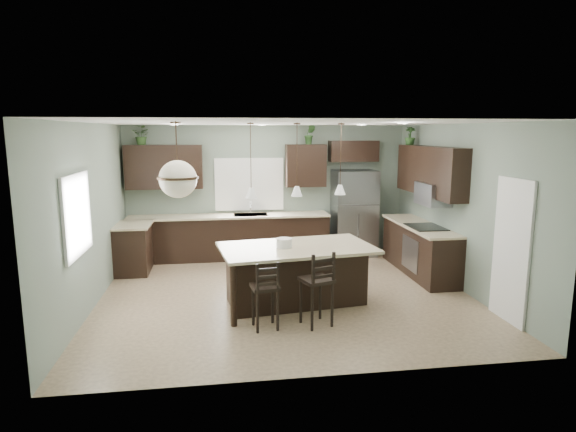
{
  "coord_description": "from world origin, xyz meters",
  "views": [
    {
      "loc": [
        -1.06,
        -7.57,
        2.67
      ],
      "look_at": [
        0.1,
        0.4,
        1.25
      ],
      "focal_mm": 30.0,
      "sensor_mm": 36.0,
      "label": 1
    }
  ],
  "objects_px": {
    "refrigerator": "(354,213)",
    "bar_stool_left": "(265,295)",
    "kitchen_island": "(297,275)",
    "bar_stool_center": "(316,288)",
    "serving_dish": "(284,243)",
    "plant_back_left": "(142,135)"
  },
  "relations": [
    {
      "from": "refrigerator",
      "to": "bar_stool_left",
      "type": "height_order",
      "value": "refrigerator"
    },
    {
      "from": "refrigerator",
      "to": "bar_stool_left",
      "type": "xyz_separation_m",
      "value": [
        -2.31,
        -3.75,
        -0.44
      ]
    },
    {
      "from": "refrigerator",
      "to": "kitchen_island",
      "type": "xyz_separation_m",
      "value": [
        -1.73,
        -2.87,
        -0.46
      ]
    },
    {
      "from": "bar_stool_left",
      "to": "bar_stool_center",
      "type": "bearing_deg",
      "value": -7.31
    },
    {
      "from": "refrigerator",
      "to": "serving_dish",
      "type": "relative_size",
      "value": 7.71
    },
    {
      "from": "serving_dish",
      "to": "plant_back_left",
      "type": "xyz_separation_m",
      "value": [
        -2.47,
        3.05,
        1.6
      ]
    },
    {
      "from": "refrigerator",
      "to": "bar_stool_center",
      "type": "bearing_deg",
      "value": -113.12
    },
    {
      "from": "kitchen_island",
      "to": "plant_back_left",
      "type": "bearing_deg",
      "value": 123.63
    },
    {
      "from": "serving_dish",
      "to": "plant_back_left",
      "type": "relative_size",
      "value": 0.62
    },
    {
      "from": "serving_dish",
      "to": "bar_stool_center",
      "type": "height_order",
      "value": "bar_stool_center"
    },
    {
      "from": "refrigerator",
      "to": "bar_stool_center",
      "type": "height_order",
      "value": "refrigerator"
    },
    {
      "from": "kitchen_island",
      "to": "bar_stool_left",
      "type": "bearing_deg",
      "value": -131.23
    },
    {
      "from": "bar_stool_left",
      "to": "serving_dish",
      "type": "bearing_deg",
      "value": 57.86
    },
    {
      "from": "kitchen_island",
      "to": "refrigerator",
      "type": "bearing_deg",
      "value": 51.09
    },
    {
      "from": "serving_dish",
      "to": "bar_stool_left",
      "type": "distance_m",
      "value": 1.06
    },
    {
      "from": "kitchen_island",
      "to": "serving_dish",
      "type": "distance_m",
      "value": 0.57
    },
    {
      "from": "plant_back_left",
      "to": "kitchen_island",
      "type": "bearing_deg",
      "value": -48.57
    },
    {
      "from": "serving_dish",
      "to": "bar_stool_left",
      "type": "xyz_separation_m",
      "value": [
        -0.38,
        -0.85,
        -0.51
      ]
    },
    {
      "from": "bar_stool_left",
      "to": "plant_back_left",
      "type": "distance_m",
      "value": 4.9
    },
    {
      "from": "plant_back_left",
      "to": "serving_dish",
      "type": "bearing_deg",
      "value": -51.0
    },
    {
      "from": "kitchen_island",
      "to": "bar_stool_left",
      "type": "xyz_separation_m",
      "value": [
        -0.58,
        -0.88,
        0.02
      ]
    },
    {
      "from": "refrigerator",
      "to": "bar_stool_left",
      "type": "distance_m",
      "value": 4.42
    }
  ]
}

